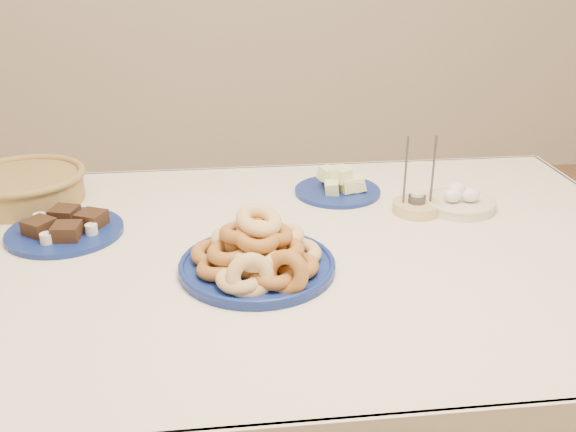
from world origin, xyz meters
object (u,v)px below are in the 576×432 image
object	(u,v)px
egg_bowl	(459,201)
candle_holder	(416,205)
brownie_plate	(65,229)
dining_table	(285,290)
melon_plate	(340,185)
wicker_basket	(24,186)
donut_platter	(258,255)

from	to	relation	value
egg_bowl	candle_holder	bearing A→B (deg)	-174.49
brownie_plate	dining_table	bearing A→B (deg)	-14.85
melon_plate	wicker_basket	size ratio (longest dim) A/B	0.76
melon_plate	brownie_plate	world-z (taller)	melon_plate
donut_platter	candle_holder	size ratio (longest dim) A/B	1.72
donut_platter	candle_holder	distance (m)	0.49
brownie_plate	donut_platter	bearing A→B (deg)	-28.35
melon_plate	wicker_basket	distance (m)	0.82
dining_table	egg_bowl	xyz separation A→B (m)	(0.46, 0.17, 0.13)
wicker_basket	melon_plate	bearing A→B (deg)	-2.65
dining_table	candle_holder	world-z (taller)	candle_holder
wicker_basket	candle_holder	distance (m)	1.00
brownie_plate	melon_plate	bearing A→B (deg)	14.80
melon_plate	wicker_basket	world-z (taller)	wicker_basket
donut_platter	brownie_plate	size ratio (longest dim) A/B	1.01
dining_table	candle_holder	distance (m)	0.40
melon_plate	candle_holder	world-z (taller)	candle_holder
wicker_basket	candle_holder	bearing A→B (deg)	-10.75
dining_table	melon_plate	size ratio (longest dim) A/B	5.64
donut_platter	dining_table	bearing A→B (deg)	55.64
candle_holder	egg_bowl	world-z (taller)	candle_holder
donut_platter	candle_holder	bearing A→B (deg)	32.24
brownie_plate	egg_bowl	xyz separation A→B (m)	(0.95, 0.04, 0.00)
donut_platter	candle_holder	world-z (taller)	candle_holder
donut_platter	candle_holder	xyz separation A→B (m)	(0.41, 0.26, -0.02)
candle_holder	donut_platter	bearing A→B (deg)	-147.76
melon_plate	candle_holder	bearing A→B (deg)	-41.94
donut_platter	brownie_plate	distance (m)	0.49
wicker_basket	egg_bowl	world-z (taller)	wicker_basket
brownie_plate	egg_bowl	distance (m)	0.96
melon_plate	brownie_plate	size ratio (longest dim) A/B	0.91
egg_bowl	melon_plate	bearing A→B (deg)	153.74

